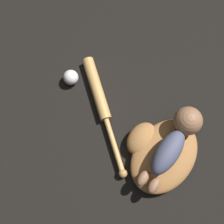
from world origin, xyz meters
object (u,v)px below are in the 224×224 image
at_px(baseball_glove, 161,152).
at_px(baseball_bat, 100,100).
at_px(baseball, 71,77).
at_px(baby_figure, 176,139).

height_order(baseball_glove, baseball_bat, baseball_glove).
xyz_separation_m(baseball_bat, baseball, (0.02, 0.17, 0.01)).
relative_size(baseball_bat, baseball, 6.34).
bearing_deg(baseball_glove, baseball_bat, 78.58).
height_order(baseball_glove, baseball, baseball_glove).
relative_size(baseball_glove, baseball_bat, 0.83).
bearing_deg(baseball_bat, baseball_glove, -101.42).
xyz_separation_m(baby_figure, baseball_bat, (0.02, 0.37, -0.11)).
bearing_deg(baseball, baseball_bat, -97.16).
bearing_deg(baseball_bat, baby_figure, -92.35).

